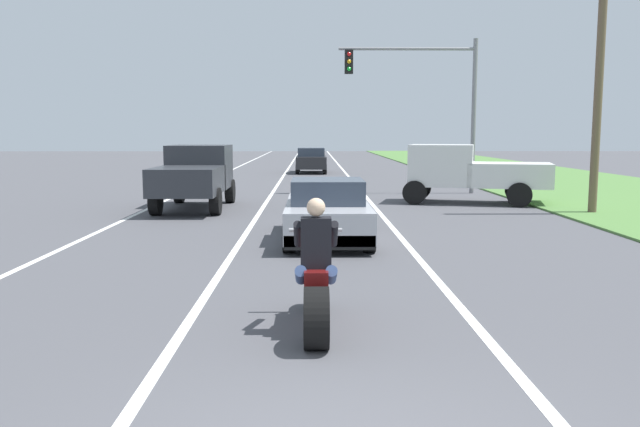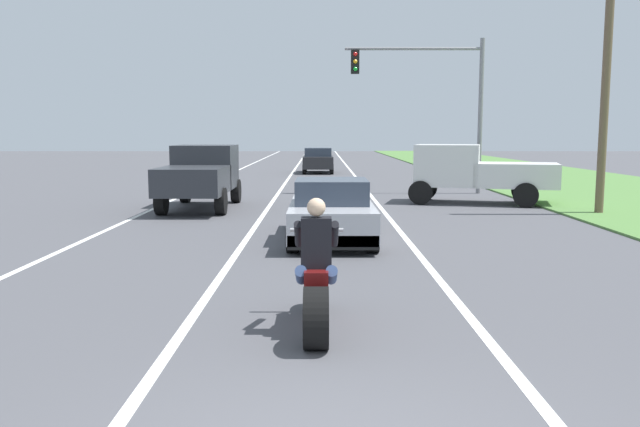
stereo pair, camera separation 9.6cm
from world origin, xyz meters
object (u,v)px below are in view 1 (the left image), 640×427
pickup_truck_left_lane_dark_grey (195,174)px  pickup_truck_right_shoulder_white (469,171)px  sports_car_silver (327,212)px  traffic_light_mast_near (431,90)px  distant_car_far_ahead (311,160)px  motorcycle_with_rider (316,284)px

pickup_truck_left_lane_dark_grey → pickup_truck_right_shoulder_white: (9.01, 1.53, 0.00)m
sports_car_silver → pickup_truck_right_shoulder_white: (5.00, 7.55, 0.48)m
pickup_truck_left_lane_dark_grey → traffic_light_mast_near: 10.19m
pickup_truck_left_lane_dark_grey → distant_car_far_ahead: size_ratio=1.20×
sports_car_silver → traffic_light_mast_near: bearing=68.9°
distant_car_far_ahead → pickup_truck_right_shoulder_white: bearing=-72.2°
pickup_truck_right_shoulder_white → distant_car_far_ahead: (-5.37, 16.73, -0.33)m
pickup_truck_right_shoulder_white → motorcycle_with_rider: bearing=-110.4°
distant_car_far_ahead → sports_car_silver: bearing=-89.1°
motorcycle_with_rider → pickup_truck_left_lane_dark_grey: (-3.71, 12.70, 0.51)m
motorcycle_with_rider → traffic_light_mast_near: traffic_light_mast_near is taller
sports_car_silver → distant_car_far_ahead: size_ratio=1.08×
motorcycle_with_rider → pickup_truck_right_shoulder_white: size_ratio=0.43×
traffic_light_mast_near → pickup_truck_right_shoulder_white: bearing=-78.9°
pickup_truck_right_shoulder_white → distant_car_far_ahead: 17.57m
pickup_truck_left_lane_dark_grey → motorcycle_with_rider: bearing=-73.7°
sports_car_silver → distant_car_far_ahead: 24.28m
motorcycle_with_rider → pickup_truck_left_lane_dark_grey: size_ratio=0.46×
sports_car_silver → pickup_truck_right_shoulder_white: size_ratio=0.84×
motorcycle_with_rider → traffic_light_mast_near: 18.72m
pickup_truck_left_lane_dark_grey → pickup_truck_right_shoulder_white: bearing=9.6°
sports_car_silver → traffic_light_mast_near: (4.30, 11.14, 3.42)m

